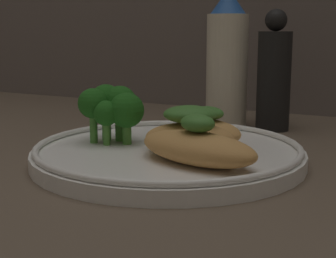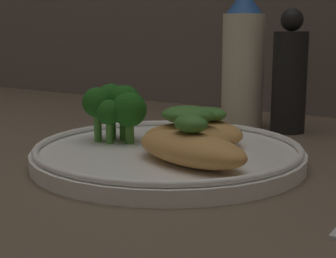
{
  "view_description": "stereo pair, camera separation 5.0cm",
  "coord_description": "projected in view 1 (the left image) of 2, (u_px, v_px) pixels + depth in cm",
  "views": [
    {
      "loc": [
        22.85,
        -43.63,
        12.96
      ],
      "look_at": [
        0.0,
        0.0,
        3.4
      ],
      "focal_mm": 55.0,
      "sensor_mm": 36.0,
      "label": 1
    },
    {
      "loc": [
        27.16,
        -41.08,
        12.96
      ],
      "look_at": [
        0.0,
        0.0,
        3.4
      ],
      "focal_mm": 55.0,
      "sensor_mm": 36.0,
      "label": 2
    }
  ],
  "objects": [
    {
      "name": "pepper_grinder",
      "position": [
        274.0,
        76.0,
        0.66
      ],
      "size": [
        4.32,
        4.32,
        15.52
      ],
      "color": "black",
      "rests_on": "ground_plane"
    },
    {
      "name": "grilled_meat_middle",
      "position": [
        190.0,
        133.0,
        0.48
      ],
      "size": [
        9.65,
        7.59,
        4.57
      ],
      "color": "tan",
      "rests_on": "plate"
    },
    {
      "name": "ground_plane",
      "position": [
        168.0,
        168.0,
        0.51
      ],
      "size": [
        180.0,
        180.0,
        1.0
      ],
      "primitive_type": "cube",
      "color": "brown"
    },
    {
      "name": "sauce_bottle",
      "position": [
        227.0,
        62.0,
        0.69
      ],
      "size": [
        5.53,
        5.53,
        18.23
      ],
      "color": "beige",
      "rests_on": "ground_plane"
    },
    {
      "name": "grilled_meat_front",
      "position": [
        197.0,
        147.0,
        0.45
      ],
      "size": [
        12.69,
        7.79,
        4.42
      ],
      "color": "tan",
      "rests_on": "plate"
    },
    {
      "name": "broccoli_bunch",
      "position": [
        113.0,
        107.0,
        0.53
      ],
      "size": [
        6.71,
        5.5,
        5.94
      ],
      "color": "#4C8E38",
      "rests_on": "plate"
    },
    {
      "name": "plate",
      "position": [
        168.0,
        153.0,
        0.51
      ],
      "size": [
        26.7,
        26.7,
        2.0
      ],
      "color": "white",
      "rests_on": "ground_plane"
    },
    {
      "name": "grilled_meat_back",
      "position": [
        208.0,
        129.0,
        0.53
      ],
      "size": [
        9.82,
        8.2,
        3.77
      ],
      "color": "tan",
      "rests_on": "plate"
    }
  ]
}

